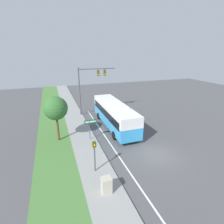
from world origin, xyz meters
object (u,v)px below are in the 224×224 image
Objects in this scene: street_sign at (90,125)px; signal_gantry at (90,82)px; bus at (114,113)px; pedestrian_signal at (94,152)px; utility_cabinet at (106,185)px.

signal_gantry is at bearing 77.16° from street_sign.
pedestrian_signal is (-4.71, -8.28, 0.06)m from bus.
street_sign is (-3.82, -2.68, -0.07)m from bus.
street_sign is 2.10× the size of utility_cabinet.
signal_gantry is at bearing 78.66° from pedestrian_signal.
bus is 4.67m from street_sign.
bus is at bearing -72.20° from signal_gantry.
signal_gantry is 2.60× the size of pedestrian_signal.
street_sign is at bearing 85.04° from utility_cabinet.
utility_cabinet is at bearing -94.96° from street_sign.
signal_gantry is 2.91× the size of street_sign.
signal_gantry is 14.77m from pedestrian_signal.
pedestrian_signal is at bearing -119.65° from bus.
street_sign is at bearing -102.84° from signal_gantry.
utility_cabinet is at bearing -85.95° from pedestrian_signal.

